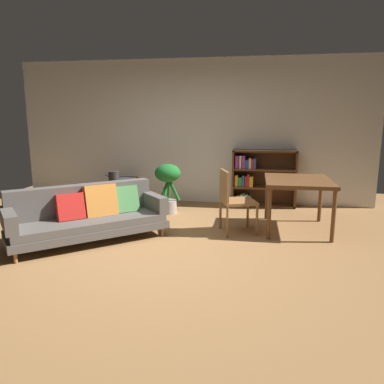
% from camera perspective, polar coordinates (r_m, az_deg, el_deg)
% --- Properties ---
extents(ground_plane, '(8.16, 8.16, 0.00)m').
position_cam_1_polar(ground_plane, '(4.77, -5.69, -8.44)').
color(ground_plane, '#9E7042').
extents(back_wall_panel, '(6.80, 0.10, 2.70)m').
position_cam_1_polar(back_wall_panel, '(7.13, -0.09, 9.28)').
color(back_wall_panel, silver).
rests_on(back_wall_panel, ground_plane).
extents(fabric_couch, '(1.99, 1.87, 0.74)m').
position_cam_1_polar(fabric_couch, '(5.10, -15.79, -3.35)').
color(fabric_couch, olive).
rests_on(fabric_couch, ground_plane).
extents(media_console, '(0.36, 1.07, 0.50)m').
position_cam_1_polar(media_console, '(6.79, -11.19, -0.46)').
color(media_console, '#56351E').
rests_on(media_console, ground_plane).
extents(open_laptop, '(0.48, 0.41, 0.10)m').
position_cam_1_polar(open_laptop, '(6.94, -11.06, 2.17)').
color(open_laptop, '#333338').
rests_on(open_laptop, media_console).
extents(desk_speaker, '(0.18, 0.18, 0.22)m').
position_cam_1_polar(desk_speaker, '(6.45, -12.03, 2.22)').
color(desk_speaker, '#2D2823').
rests_on(desk_speaker, media_console).
extents(potted_floor_plant, '(0.44, 0.44, 0.85)m').
position_cam_1_polar(potted_floor_plant, '(6.27, -3.76, 1.58)').
color(potted_floor_plant, '#9E9389').
rests_on(potted_floor_plant, ground_plane).
extents(dining_table, '(0.92, 1.13, 0.75)m').
position_cam_1_polar(dining_table, '(5.51, 16.10, 1.11)').
color(dining_table, brown).
rests_on(dining_table, ground_plane).
extents(dining_chair_near, '(0.58, 0.58, 0.90)m').
position_cam_1_polar(dining_chair_near, '(5.22, 6.40, -0.89)').
color(dining_chair_near, olive).
rests_on(dining_chair_near, ground_plane).
extents(bookshelf, '(1.16, 0.31, 1.05)m').
position_cam_1_polar(bookshelf, '(6.92, 10.35, 2.14)').
color(bookshelf, '#56351E').
rests_on(bookshelf, ground_plane).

